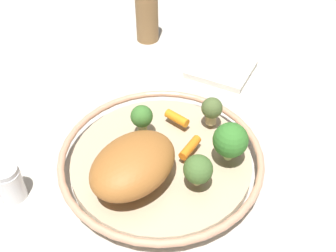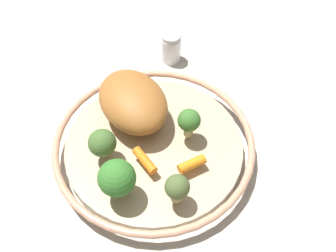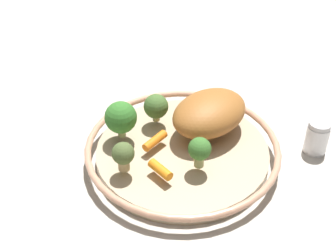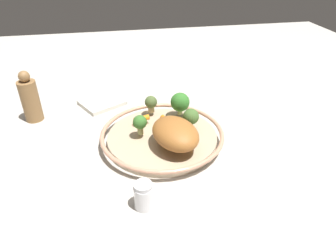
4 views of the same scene
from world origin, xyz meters
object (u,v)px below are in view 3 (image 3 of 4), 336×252
Objects in this scene: baby_carrot_center at (160,170)px; broccoli_floret_large at (123,155)px; broccoli_floret_mid at (121,118)px; broccoli_floret_small at (202,149)px; serving_bowl at (182,152)px; roast_chicken_piece at (209,113)px; salt_shaker at (317,137)px; broccoli_floret_edge at (156,107)px; baby_carrot_near_rim at (155,141)px.

baby_carrot_center is 0.87× the size of broccoli_floret_large.
baby_carrot_center is 0.67× the size of broccoli_floret_mid.
broccoli_floret_small is at bearing 81.37° from baby_carrot_center.
serving_bowl is at bearing 127.02° from baby_carrot_center.
serving_bowl is at bearing 51.16° from broccoli_floret_mid.
roast_chicken_piece is 0.16m from broccoli_floret_mid.
baby_carrot_center is (0.07, -0.13, -0.02)m from roast_chicken_piece.
baby_carrot_center reaches higher than serving_bowl.
baby_carrot_center is at bearing 54.59° from broccoli_floret_large.
baby_carrot_center is (0.05, -0.07, 0.03)m from serving_bowl.
roast_chicken_piece is at bearing 119.22° from baby_carrot_center.
broccoli_floret_small is 0.23m from salt_shaker.
broccoli_floret_large reaches higher than salt_shaker.
baby_carrot_center is 0.71× the size of salt_shaker.
roast_chicken_piece is 0.20m from salt_shaker.
serving_bowl is 0.09m from roast_chicken_piece.
broccoli_floret_small reaches higher than broccoli_floret_edge.
serving_bowl is 0.10m from broccoli_floret_edge.
salt_shaker is at bearing 64.84° from broccoli_floret_mid.
roast_chicken_piece is 2.68× the size of broccoli_floret_small.
baby_carrot_near_rim is at bearing -89.45° from roast_chicken_piece.
broccoli_floret_mid reaches higher than baby_carrot_center.
baby_carrot_center is at bearing -17.46° from baby_carrot_near_rim.
salt_shaker reaches higher than serving_bowl.
broccoli_floret_edge is (-0.14, 0.05, 0.02)m from baby_carrot_center.
roast_chicken_piece is at bearing 101.78° from broccoli_floret_large.
broccoli_floret_edge is at bearing 101.30° from broccoli_floret_mid.
salt_shaker reaches higher than baby_carrot_near_rim.
baby_carrot_near_rim is (-0.07, 0.02, -0.00)m from baby_carrot_center.
broccoli_floret_mid is (-0.08, 0.03, 0.01)m from broccoli_floret_large.
baby_carrot_center is 0.07m from broccoli_floret_large.
serving_bowl is at bearing -109.00° from salt_shaker.
roast_chicken_piece is 0.19m from broccoli_floret_large.
broccoli_floret_mid is at bearing -170.10° from baby_carrot_center.
broccoli_floret_small reaches higher than baby_carrot_center.
broccoli_floret_mid is (-0.07, -0.09, 0.06)m from serving_bowl.
baby_carrot_near_rim is (0.00, -0.11, -0.03)m from roast_chicken_piece.
serving_bowl is 2.29× the size of roast_chicken_piece.
broccoli_floret_mid is (0.01, -0.07, 0.01)m from broccoli_floret_edge.
broccoli_floret_large is 0.36m from salt_shaker.
baby_carrot_near_rim is 0.07m from broccoli_floret_edge.
broccoli_floret_large reaches higher than baby_carrot_near_rim.
broccoli_floret_small is at bearing 69.03° from broccoli_floret_large.
broccoli_floret_large is at bearing -83.01° from serving_bowl.
salt_shaker is at bearing 56.04° from broccoli_floret_edge.
baby_carrot_center is at bearing 9.90° from broccoli_floret_mid.
broccoli_floret_mid reaches higher than baby_carrot_near_rim.
broccoli_floret_mid reaches higher than salt_shaker.
broccoli_floret_large is 0.09m from broccoli_floret_mid.
roast_chicken_piece is at bearing 73.00° from broccoli_floret_mid.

